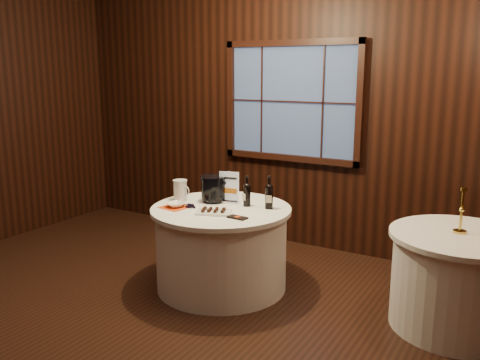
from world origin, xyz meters
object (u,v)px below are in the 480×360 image
Objects in this scene: port_bottle_left at (247,193)px; port_bottle_right at (269,194)px; main_table at (221,247)px; sign_stand at (229,192)px; ice_bucket at (213,188)px; glass_pitcher at (180,190)px; chocolate_box at (237,218)px; brass_candlestick at (461,216)px; side_table at (458,281)px; cracker_bowl at (175,205)px; chocolate_plate at (214,211)px; grape_bunch at (190,206)px.

port_bottle_left is 0.22m from port_bottle_right.
main_table is 4.14× the size of sign_stand.
glass_pitcher is (-0.31, -0.11, -0.03)m from ice_bucket.
ice_bucket reaches higher than chocolate_box.
port_bottle_right is 1.79× the size of chocolate_box.
brass_candlestick reaches higher than main_table.
main_table is 2.07m from brass_candlestick.
side_table is 2.24m from ice_bucket.
chocolate_plate is at bearing 2.27° from cracker_bowl.
sign_stand is 0.48m from glass_pitcher.
sign_stand is at bearing 156.49° from port_bottle_right.
port_bottle_right reaches higher than main_table.
sign_stand reaches higher than side_table.
sign_stand is 0.39m from chocolate_plate.
chocolate_plate is 0.57m from glass_pitcher.
sign_stand is at bearing -176.73° from side_table.
glass_pitcher is (-0.79, 0.24, 0.09)m from chocolate_box.
side_table is 6.74× the size of cracker_bowl.
main_table is 3.61× the size of chocolate_plate.
glass_pitcher is (-0.45, -0.16, -0.01)m from sign_stand.
port_bottle_right is at bearing 29.14° from grape_bunch.
sign_stand is 2.00× the size of grape_bunch.
ice_bucket is at bearing 148.21° from chocolate_box.
ice_bucket is 1.49× the size of chocolate_box.
chocolate_plate is (-0.34, -0.39, -0.11)m from port_bottle_right.
side_table is at bearing 14.19° from chocolate_plate.
grape_bunch is 0.14m from cracker_bowl.
cracker_bowl is (-0.54, -0.37, -0.10)m from port_bottle_left.
brass_candlestick reaches higher than ice_bucket.
grape_bunch is 2.26m from brass_candlestick.
brass_candlestick is (2.00, 0.14, 0.02)m from sign_stand.
port_bottle_left is at bearing 37.88° from grape_bunch.
port_bottle_left is 1.77× the size of cracker_bowl.
port_bottle_left reaches higher than chocolate_plate.
sign_stand is 2.01m from brass_candlestick.
cracker_bowl is at bearing -177.73° from chocolate_plate.
port_bottle_left is at bearing -175.68° from side_table.
grape_bunch is at bearing -119.42° from port_bottle_left.
main_table is 0.67m from port_bottle_right.
brass_candlestick reaches higher than chocolate_box.
port_bottle_right is 0.44m from chocolate_box.
cracker_bowl reaches higher than grape_bunch.
grape_bunch reaches higher than side_table.
main_table is at bearing -170.68° from brass_candlestick.
ice_bucket is 0.33m from glass_pitcher.
cracker_bowl reaches higher than main_table.
side_table is 5.46× the size of glass_pitcher.
chocolate_plate is 2.11× the size of chocolate_box.
main_table is 4.52× the size of port_bottle_left.
side_table is 3.81× the size of port_bottle_left.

